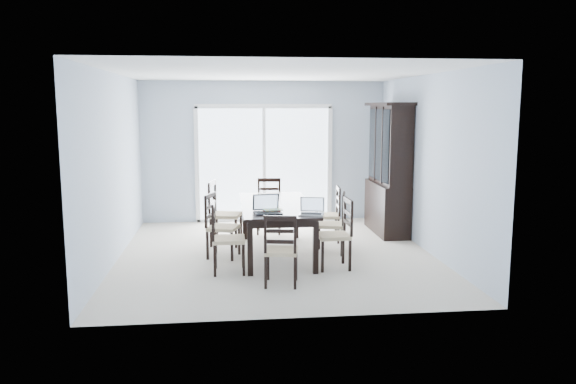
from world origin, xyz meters
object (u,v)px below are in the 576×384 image
at_px(chair_end_near, 281,243).
at_px(game_box, 268,197).
at_px(laptop_dark, 268,209).
at_px(chair_left_far, 220,206).
at_px(chair_left_near, 222,230).
at_px(chair_right_far, 332,208).
at_px(cell_phone, 280,217).
at_px(dining_table, 276,209).
at_px(hot_tub, 222,189).
at_px(chair_left_mid, 217,218).
at_px(china_hutch, 389,170).
at_px(chair_right_near, 340,226).
at_px(laptop_silver, 311,211).
at_px(chair_end_far, 269,199).
at_px(chair_right_mid, 337,217).

distance_m(chair_end_near, game_box, 1.89).
bearing_deg(laptop_dark, chair_left_far, 107.76).
xyz_separation_m(chair_left_near, chair_end_near, (0.70, -0.67, -0.03)).
relative_size(chair_left_far, chair_right_far, 1.13).
bearing_deg(chair_left_far, chair_left_near, 14.20).
xyz_separation_m(cell_phone, game_box, (-0.05, 1.40, 0.03)).
distance_m(dining_table, hot_tub, 3.72).
bearing_deg(chair_left_mid, chair_left_near, 22.67).
relative_size(china_hutch, hot_tub, 1.23).
bearing_deg(chair_right_near, chair_left_mid, 63.65).
distance_m(chair_left_near, chair_end_near, 0.97).
height_order(laptop_silver, game_box, laptop_silver).
distance_m(chair_left_mid, hot_tub, 3.66).
distance_m(china_hutch, chair_right_far, 1.30).
relative_size(chair_left_far, game_box, 4.21).
xyz_separation_m(chair_end_near, hot_tub, (-0.71, 5.11, -0.09)).
bearing_deg(chair_left_mid, game_box, 137.08).
relative_size(china_hutch, cell_phone, 18.53).
distance_m(dining_table, chair_left_near, 1.13).
bearing_deg(laptop_silver, chair_left_far, 140.71).
height_order(chair_right_far, chair_end_near, chair_end_near).
bearing_deg(chair_left_near, game_box, 150.84).
height_order(chair_left_far, chair_end_far, chair_left_far).
xyz_separation_m(dining_table, china_hutch, (2.02, 1.25, 0.40)).
height_order(chair_right_mid, laptop_dark, chair_right_mid).
xyz_separation_m(chair_right_mid, hot_tub, (-1.67, 3.64, -0.09)).
height_order(china_hutch, hot_tub, china_hutch).
relative_size(china_hutch, chair_left_far, 1.91).
distance_m(chair_end_near, hot_tub, 5.16).
bearing_deg(laptop_dark, chair_right_far, 45.72).
relative_size(chair_left_mid, chair_right_far, 1.04).
bearing_deg(laptop_silver, chair_end_near, -113.42).
height_order(chair_left_near, laptop_silver, chair_left_near).
distance_m(china_hutch, chair_left_mid, 3.18).
distance_m(chair_left_far, laptop_dark, 1.59).
bearing_deg(chair_left_mid, chair_end_near, 45.49).
relative_size(chair_left_near, chair_right_far, 1.06).
xyz_separation_m(chair_left_near, chair_left_mid, (-0.07, 0.78, -0.01)).
relative_size(chair_left_far, laptop_dark, 3.04).
bearing_deg(cell_phone, chair_left_mid, 133.13).
relative_size(chair_left_mid, chair_right_near, 0.98).
relative_size(chair_left_mid, chair_end_near, 1.03).
xyz_separation_m(chair_right_mid, game_box, (-0.97, 0.41, 0.24)).
height_order(chair_right_near, chair_end_near, chair_right_near).
bearing_deg(chair_right_far, chair_right_mid, 178.87).
distance_m(chair_left_far, chair_right_far, 1.78).
height_order(chair_left_mid, chair_right_far, chair_left_mid).
distance_m(chair_left_mid, chair_right_mid, 1.73).
xyz_separation_m(laptop_silver, game_box, (-0.47, 1.28, -0.02)).
xyz_separation_m(chair_end_near, cell_phone, (0.04, 0.48, 0.21)).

